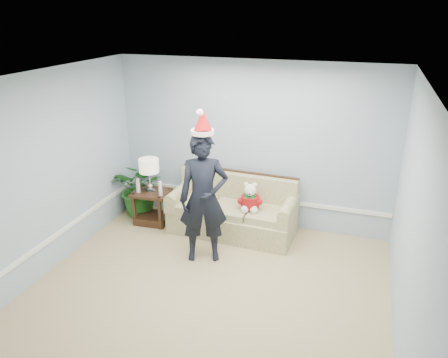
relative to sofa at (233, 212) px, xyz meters
name	(u,v)px	position (x,y,z in m)	size (l,w,h in m)	color
room_shell	(193,209)	(0.18, -2.08, 1.02)	(4.54, 5.04, 2.74)	tan
wainscot_trim	(151,221)	(-1.00, -0.91, 0.12)	(4.49, 4.99, 0.06)	white
sofa	(233,212)	(0.00, 0.00, 0.00)	(2.01, 0.93, 0.93)	#545A2B
side_table	(152,210)	(-1.38, -0.15, -0.11)	(0.62, 0.53, 0.57)	#341D13
table_lamp	(149,167)	(-1.38, -0.17, 0.68)	(0.32, 0.32, 0.57)	silver
candle_pair	(149,187)	(-1.36, -0.25, 0.35)	(0.47, 0.06, 0.24)	silver
houseplant	(141,188)	(-1.69, 0.07, 0.17)	(0.90, 0.78, 1.00)	#1C551B
man	(204,199)	(-0.15, -0.92, 0.61)	(0.68, 0.45, 1.88)	black
santa_hat	(203,122)	(-0.15, -0.90, 1.69)	(0.38, 0.41, 0.36)	white
teddy_bear	(250,200)	(0.31, -0.15, 0.32)	(0.33, 0.35, 0.46)	white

